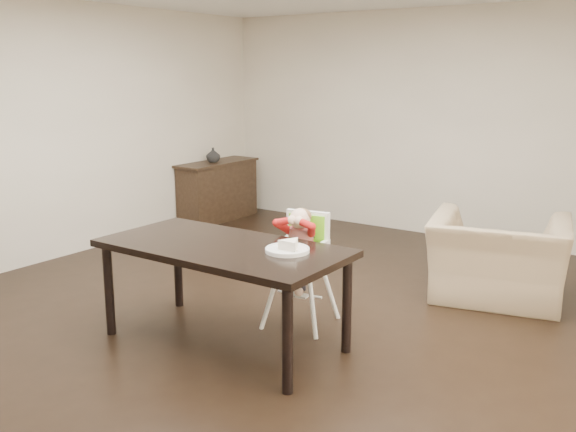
% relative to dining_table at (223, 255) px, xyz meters
% --- Properties ---
extents(ground, '(7.00, 7.00, 0.00)m').
position_rel_dining_table_xyz_m(ground, '(0.08, 0.45, -0.67)').
color(ground, black).
rests_on(ground, ground).
extents(room_walls, '(6.02, 7.02, 2.71)m').
position_rel_dining_table_xyz_m(room_walls, '(0.08, 0.45, 1.18)').
color(room_walls, '#BEB39D').
rests_on(room_walls, ground).
extents(dining_table, '(1.80, 0.90, 0.75)m').
position_rel_dining_table_xyz_m(dining_table, '(0.00, 0.00, 0.00)').
color(dining_table, black).
rests_on(dining_table, ground).
extents(high_chair, '(0.45, 0.45, 0.94)m').
position_rel_dining_table_xyz_m(high_chair, '(0.26, 0.64, -0.01)').
color(high_chair, white).
rests_on(high_chair, ground).
extents(plate, '(0.41, 0.41, 0.09)m').
position_rel_dining_table_xyz_m(plate, '(0.50, 0.11, 0.11)').
color(plate, white).
rests_on(plate, dining_table).
extents(armchair, '(1.27, 0.97, 0.99)m').
position_rel_dining_table_xyz_m(armchair, '(1.37, 2.06, -0.17)').
color(armchair, '#9C8463').
rests_on(armchair, ground).
extents(sideboard, '(0.44, 1.26, 0.79)m').
position_rel_dining_table_xyz_m(sideboard, '(-2.70, 3.08, -0.27)').
color(sideboard, black).
rests_on(sideboard, ground).
extents(vase, '(0.21, 0.21, 0.19)m').
position_rel_dining_table_xyz_m(vase, '(-2.70, 3.00, 0.21)').
color(vase, '#99999E').
rests_on(vase, sideboard).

